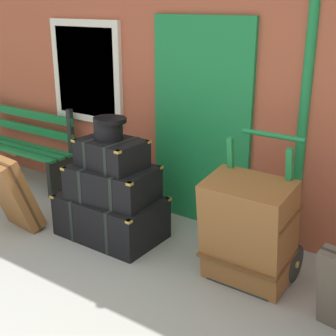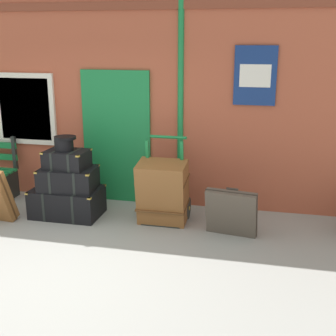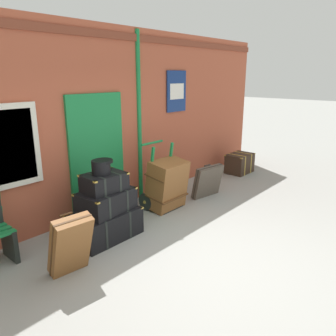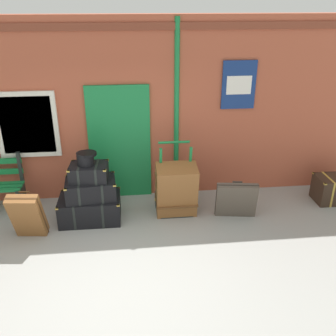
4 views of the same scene
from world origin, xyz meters
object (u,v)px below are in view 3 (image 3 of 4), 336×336
at_px(steamer_trunk_middle, 106,201).
at_px(porters_trolley, 160,192).
at_px(steamer_trunk_base, 105,224).
at_px(steamer_trunk_top, 104,182).
at_px(suitcase_umber, 208,181).
at_px(suitcase_charcoal, 70,245).
at_px(large_brown_trunk, 167,184).
at_px(corner_trunk, 239,163).
at_px(round_hatbox, 101,166).

height_order(steamer_trunk_middle, porters_trolley, porters_trolley).
distance_m(steamer_trunk_base, steamer_trunk_top, 0.66).
relative_size(suitcase_umber, suitcase_charcoal, 0.88).
bearing_deg(large_brown_trunk, steamer_trunk_top, -179.08).
distance_m(steamer_trunk_top, suitcase_charcoal, 1.14).
distance_m(steamer_trunk_base, suitcase_umber, 2.46).
bearing_deg(porters_trolley, suitcase_charcoal, -164.03).
bearing_deg(corner_trunk, steamer_trunk_base, -177.63).
relative_size(steamer_trunk_base, porters_trolley, 0.84).
bearing_deg(large_brown_trunk, porters_trolley, 90.00).
bearing_deg(steamer_trunk_middle, porters_trolley, 8.35).
bearing_deg(suitcase_umber, round_hatbox, 175.34).
distance_m(steamer_trunk_middle, porters_trolley, 1.47).
relative_size(suitcase_umber, corner_trunk, 1.02).
xyz_separation_m(steamer_trunk_base, round_hatbox, (0.00, 0.02, 0.91)).
bearing_deg(round_hatbox, porters_trolley, 7.36).
distance_m(steamer_trunk_top, round_hatbox, 0.25).
xyz_separation_m(steamer_trunk_top, suitcase_umber, (2.42, -0.19, -0.55)).
bearing_deg(steamer_trunk_top, porters_trolley, 7.76).
height_order(steamer_trunk_top, suitcase_charcoal, steamer_trunk_top).
bearing_deg(steamer_trunk_base, suitcase_charcoal, -152.32).
distance_m(steamer_trunk_base, suitcase_charcoal, 1.02).
bearing_deg(steamer_trunk_base, suitcase_umber, -4.25).
bearing_deg(suitcase_charcoal, steamer_trunk_base, 27.68).
height_order(steamer_trunk_base, porters_trolley, porters_trolley).
bearing_deg(corner_trunk, round_hatbox, -177.85).
distance_m(steamer_trunk_top, large_brown_trunk, 1.48).
relative_size(steamer_trunk_base, round_hatbox, 3.17).
bearing_deg(steamer_trunk_base, porters_trolley, 8.01).
bearing_deg(round_hatbox, steamer_trunk_top, -13.36).
xyz_separation_m(large_brown_trunk, suitcase_charcoal, (-2.35, -0.50, -0.06)).
xyz_separation_m(round_hatbox, large_brown_trunk, (1.45, 0.02, -0.65)).
distance_m(steamer_trunk_middle, steamer_trunk_top, 0.29).
xyz_separation_m(round_hatbox, porters_trolley, (1.45, 0.19, -0.85)).
relative_size(steamer_trunk_top, suitcase_umber, 0.89).
distance_m(round_hatbox, suitcase_charcoal, 1.24).
height_order(steamer_trunk_middle, round_hatbox, round_hatbox).
relative_size(steamer_trunk_middle, round_hatbox, 2.66).
distance_m(porters_trolley, suitcase_umber, 1.07).
relative_size(steamer_trunk_base, corner_trunk, 1.46).
distance_m(porters_trolley, large_brown_trunk, 0.26).
distance_m(steamer_trunk_middle, suitcase_charcoal, 1.06).
bearing_deg(steamer_trunk_top, corner_trunk, 2.25).
distance_m(steamer_trunk_top, suitcase_umber, 2.49).
bearing_deg(suitcase_umber, large_brown_trunk, 167.75).
xyz_separation_m(porters_trolley, suitcase_umber, (0.99, -0.39, 0.05)).
xyz_separation_m(steamer_trunk_top, porters_trolley, (1.43, 0.19, -0.60)).
xyz_separation_m(porters_trolley, corner_trunk, (2.94, -0.02, -0.03)).
height_order(round_hatbox, large_brown_trunk, round_hatbox).
bearing_deg(porters_trolley, large_brown_trunk, -90.00).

